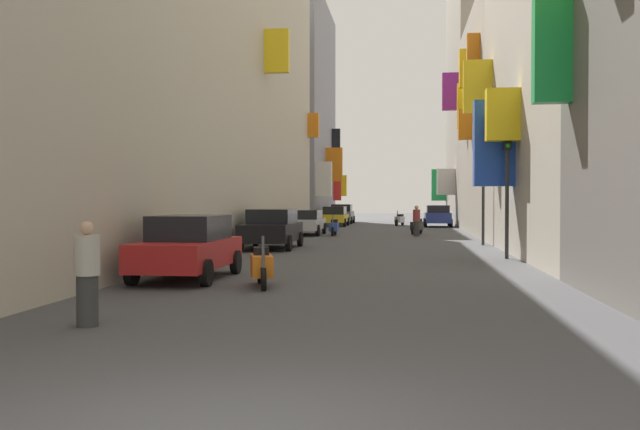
% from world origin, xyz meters
% --- Properties ---
extents(ground_plane, '(140.00, 140.00, 0.00)m').
position_xyz_m(ground_plane, '(0.00, 30.00, 0.00)').
color(ground_plane, '#424244').
extents(building_left_near, '(7.12, 42.22, 16.64)m').
position_xyz_m(building_left_near, '(-8.00, 21.12, 8.32)').
color(building_left_near, '#BCB29E').
rests_on(building_left_near, ground).
extents(building_left_mid_b, '(7.33, 15.32, 17.93)m').
position_xyz_m(building_left_mid_b, '(-7.99, 52.34, 8.95)').
color(building_left_mid_b, gray).
rests_on(building_left_mid_b, ground).
extents(building_right_mid_a, '(7.33, 16.37, 16.08)m').
position_xyz_m(building_right_mid_a, '(7.99, 20.03, 8.03)').
color(building_right_mid_a, '#B2A899').
rests_on(building_right_mid_a, ground).
extents(building_right_mid_b, '(7.37, 14.62, 12.45)m').
position_xyz_m(building_right_mid_b, '(7.99, 35.52, 6.23)').
color(building_right_mid_b, '#9E9384').
rests_on(building_right_mid_b, ground).
extents(building_right_mid_c, '(7.32, 17.16, 19.84)m').
position_xyz_m(building_right_mid_c, '(7.99, 51.42, 9.91)').
color(building_right_mid_c, '#9E9384').
rests_on(building_right_mid_c, ground).
extents(parked_car_red, '(1.86, 4.12, 1.52)m').
position_xyz_m(parked_car_red, '(-3.73, 11.09, 0.79)').
color(parked_car_red, '#B21E1E').
rests_on(parked_car_red, ground).
extents(parked_car_blue, '(1.93, 4.01, 1.53)m').
position_xyz_m(parked_car_blue, '(3.69, 45.98, 0.80)').
color(parked_car_blue, navy).
rests_on(parked_car_blue, ground).
extents(parked_car_grey, '(1.94, 4.03, 1.56)m').
position_xyz_m(parked_car_grey, '(-3.74, 52.47, 0.81)').
color(parked_car_grey, slate).
rests_on(parked_car_grey, ground).
extents(parked_car_silver, '(1.89, 4.45, 1.35)m').
position_xyz_m(parked_car_silver, '(-4.01, 33.18, 0.72)').
color(parked_car_silver, '#B7B7BC').
rests_on(parked_car_silver, ground).
extents(parked_car_black, '(2.02, 4.32, 1.53)m').
position_xyz_m(parked_car_black, '(-3.78, 21.98, 0.80)').
color(parked_car_black, black).
rests_on(parked_car_black, ground).
extents(parked_car_yellow, '(1.91, 4.45, 1.43)m').
position_xyz_m(parked_car_yellow, '(-3.73, 46.43, 0.75)').
color(parked_car_yellow, gold).
rests_on(parked_car_yellow, ground).
extents(scooter_black, '(0.76, 1.86, 1.13)m').
position_xyz_m(scooter_black, '(2.05, 34.53, 0.46)').
color(scooter_black, black).
rests_on(scooter_black, ground).
extents(scooter_white, '(0.76, 1.80, 1.13)m').
position_xyz_m(scooter_white, '(0.98, 47.82, 0.46)').
color(scooter_white, silver).
rests_on(scooter_white, ground).
extents(scooter_orange, '(0.70, 1.82, 1.13)m').
position_xyz_m(scooter_orange, '(-1.69, 9.79, 0.46)').
color(scooter_orange, orange).
rests_on(scooter_orange, ground).
extents(scooter_blue, '(0.45, 1.77, 1.13)m').
position_xyz_m(scooter_blue, '(-2.38, 32.49, 0.46)').
color(scooter_blue, '#2D4CAD').
rests_on(scooter_blue, ground).
extents(pedestrian_crossing, '(0.53, 0.53, 1.57)m').
position_xyz_m(pedestrian_crossing, '(-3.29, 4.69, 0.78)').
color(pedestrian_crossing, '#323232').
rests_on(pedestrian_crossing, ground).
extents(pedestrian_near_left, '(0.53, 0.53, 1.61)m').
position_xyz_m(pedestrian_near_left, '(1.98, 32.26, 0.80)').
color(pedestrian_near_left, '#303030').
rests_on(pedestrian_near_left, ground).
extents(traffic_light_near_corner, '(0.26, 0.34, 4.24)m').
position_xyz_m(traffic_light_near_corner, '(4.64, 18.01, 2.89)').
color(traffic_light_near_corner, '#2D2D2D').
rests_on(traffic_light_near_corner, ground).
extents(traffic_light_far_corner, '(0.26, 0.34, 4.28)m').
position_xyz_m(traffic_light_far_corner, '(4.64, 25.04, 2.92)').
color(traffic_light_far_corner, '#2D2D2D').
rests_on(traffic_light_far_corner, ground).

